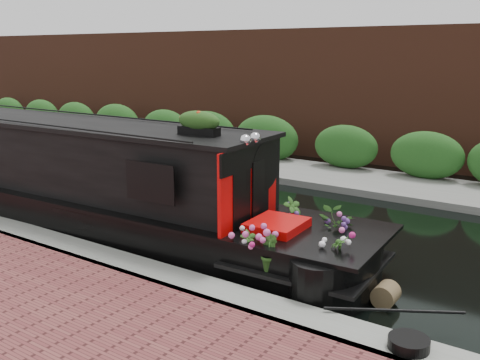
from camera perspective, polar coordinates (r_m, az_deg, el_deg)
The scene contains 8 objects.
ground at distance 10.86m, azimuth -0.64°, elevation -4.12°, with size 80.00×80.00×0.00m, color black.
near_bank_coping at distance 8.53m, azimuth -13.60°, elevation -9.58°, with size 40.00×0.60×0.50m, color gray.
far_bank_path at distance 14.38m, azimuth 8.97°, elevation 0.14°, with size 40.00×2.40×0.34m, color slate.
far_hedge at distance 15.18m, azimuth 10.44°, elevation 0.79°, with size 40.00×1.10×2.80m, color #22551C.
far_brick_wall at distance 17.08m, azimuth 13.31°, elevation 2.07°, with size 40.00×1.00×8.00m, color #582C1D.
narrowboat at distance 10.65m, azimuth -16.44°, elevation -0.70°, with size 11.21×2.45×2.61m.
rope_fender at distance 7.49m, azimuth 15.28°, elevation -11.72°, with size 0.32×0.32×0.33m, color brown.
coiled_mooring_rope at distance 6.13m, azimuth 17.55°, elevation -16.27°, with size 0.44×0.44×0.12m, color black.
Camera 1 is at (5.92, -8.48, 3.30)m, focal length 40.00 mm.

